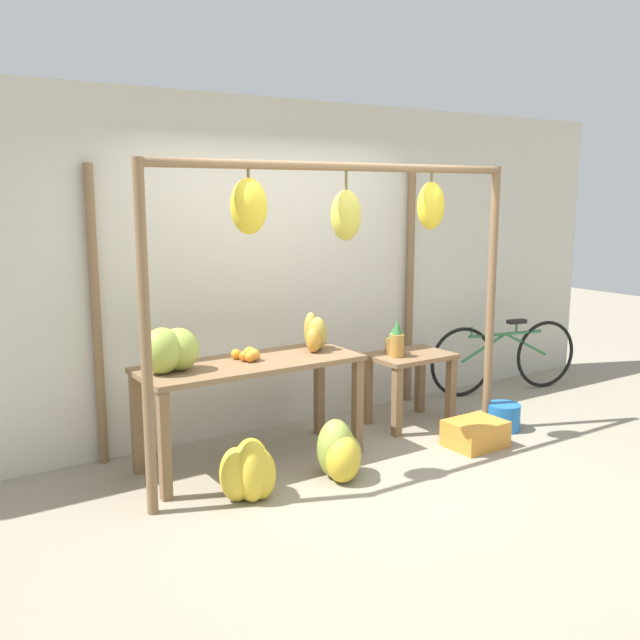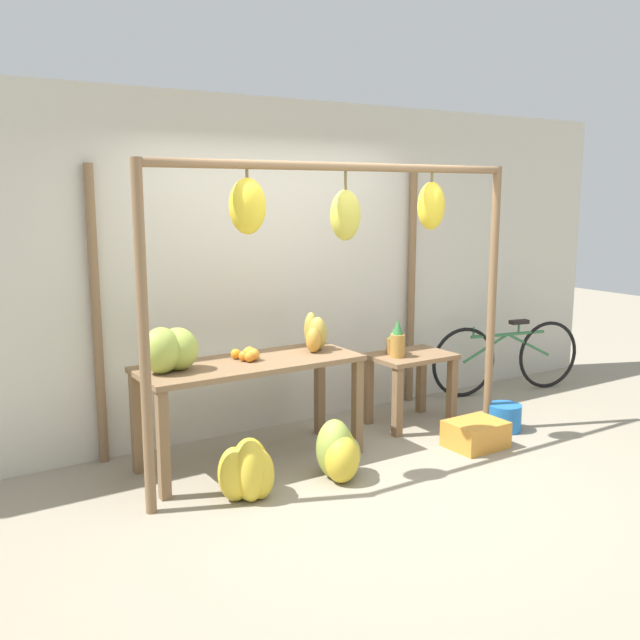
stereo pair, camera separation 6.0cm
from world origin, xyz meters
name	(u,v)px [view 2 (the right image)]	position (x,y,z in m)	size (l,w,h in m)	color
ground_plane	(376,483)	(0.00, 0.00, 0.00)	(20.00, 20.00, 0.00)	gray
shop_wall_back	(269,267)	(0.00, 1.54, 1.40)	(8.00, 0.08, 2.80)	beige
stall_awning	(326,249)	(-0.03, 0.62, 1.62)	(3.08, 1.19, 2.24)	brown
display_table_main	(250,377)	(-0.56, 0.83, 0.67)	(1.68, 0.65, 0.79)	brown
display_table_side	(410,372)	(1.05, 0.90, 0.47)	(0.71, 0.51, 0.63)	brown
banana_pile_on_table	(170,350)	(-1.18, 0.84, 0.95)	(0.50, 0.39, 0.32)	#9EB247
orange_pile	(248,355)	(-0.56, 0.86, 0.83)	(0.18, 0.23, 0.09)	orange
pineapple_cluster	(396,342)	(0.90, 0.92, 0.76)	(0.18, 0.24, 0.33)	#B27F38
banana_pile_ground_left	(249,471)	(-0.88, 0.25, 0.20)	(0.45, 0.41, 0.43)	gold
banana_pile_ground_right	(338,452)	(-0.17, 0.23, 0.19)	(0.44, 0.47, 0.43)	#9EB247
fruit_crate_white	(476,434)	(1.11, 0.15, 0.11)	(0.45, 0.36, 0.21)	orange
blue_bucket	(505,417)	(1.62, 0.31, 0.11)	(0.28, 0.28, 0.23)	blue
parked_bicycle	(507,357)	(2.54, 1.15, 0.37)	(1.68, 0.42, 0.75)	black
papaya_pile	(314,334)	(0.04, 0.89, 0.92)	(0.26, 0.33, 0.29)	#B2993D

